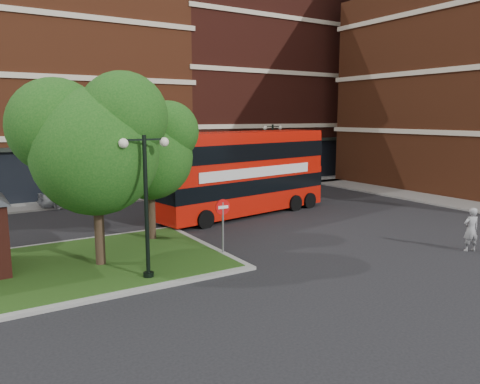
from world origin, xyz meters
TOP-DOWN VIEW (x-y plane):
  - ground at (0.00, 0.00)m, footprint 120.00×120.00m
  - pavement_far at (0.00, 16.50)m, footprint 44.00×3.00m
  - pavement_side at (16.50, 2.00)m, footprint 3.00×28.00m
  - terrace_far_right at (14.00, 24.00)m, footprint 18.00×12.00m
  - traffic_island at (-8.00, 3.00)m, footprint 12.60×7.60m
  - tree_island_west at (-6.60, 2.58)m, footprint 5.40×4.71m
  - tree_island_east at (-3.58, 5.06)m, footprint 4.46×3.90m
  - lamp_island at (-5.50, 0.20)m, footprint 1.72×0.36m
  - lamp_far_left at (2.00, 14.50)m, footprint 1.72×0.36m
  - lamp_far_right at (10.00, 14.50)m, footprint 1.72×0.36m
  - bus at (3.18, 7.84)m, footprint 11.15×4.26m
  - woman at (7.29, -3.50)m, footprint 0.79×0.65m
  - car_silver at (-4.66, 15.68)m, footprint 4.09×1.93m
  - car_white at (6.24, 14.50)m, footprint 4.05×1.71m
  - no_entry_sign at (-1.80, 1.50)m, footprint 0.64×0.08m

SIDE VIEW (x-z plane):
  - ground at x=0.00m, z-range 0.00..0.00m
  - pavement_far at x=0.00m, z-range 0.00..0.12m
  - pavement_side at x=16.50m, z-range 0.00..0.12m
  - traffic_island at x=-8.00m, z-range -0.01..0.14m
  - car_white at x=6.24m, z-range 0.00..1.30m
  - car_silver at x=-4.66m, z-range 0.00..1.35m
  - woman at x=7.29m, z-range 0.00..1.86m
  - no_entry_sign at x=-1.80m, z-range 0.49..2.80m
  - bus at x=3.18m, z-range 0.65..4.81m
  - lamp_island at x=-5.50m, z-range 0.33..5.33m
  - lamp_far_left at x=2.00m, z-range 0.33..5.33m
  - lamp_far_right at x=10.00m, z-range 0.33..5.33m
  - tree_island_east at x=-3.58m, z-range 1.10..7.39m
  - tree_island_west at x=-6.60m, z-range 1.19..8.40m
  - terrace_far_right at x=14.00m, z-range 0.00..16.00m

